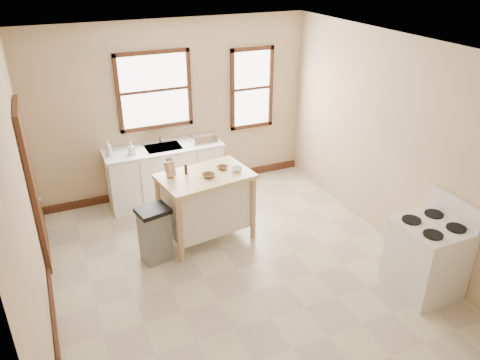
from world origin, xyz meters
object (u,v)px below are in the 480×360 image
object	(u,v)px
knife_block	(170,170)
pepper_grinder	(186,169)
bowl_a	(209,175)
trash_bin	(155,234)
dish_rack	(203,138)
bowl_b	(223,167)
gas_stove	(428,248)
bowl_c	(237,170)
soap_bottle_a	(108,148)
soap_bottle_b	(131,148)
kitchen_island	(206,207)

from	to	relation	value
knife_block	pepper_grinder	size ratio (longest dim) A/B	1.33
knife_block	bowl_a	size ratio (longest dim) A/B	1.17
knife_block	trash_bin	distance (m)	0.87
dish_rack	bowl_b	size ratio (longest dim) A/B	2.79
dish_rack	gas_stove	world-z (taller)	gas_stove
bowl_c	gas_stove	bearing A→B (deg)	-52.44
soap_bottle_a	soap_bottle_b	xyz separation A→B (m)	(0.32, -0.07, -0.03)
bowl_a	knife_block	bearing A→B (deg)	154.96
soap_bottle_a	dish_rack	world-z (taller)	soap_bottle_a
soap_bottle_b	knife_block	distance (m)	1.16
bowl_a	bowl_c	world-z (taller)	bowl_c
dish_rack	bowl_a	size ratio (longest dim) A/B	2.46
soap_bottle_a	pepper_grinder	bearing A→B (deg)	-47.26
soap_bottle_b	gas_stove	size ratio (longest dim) A/B	0.16
kitchen_island	bowl_a	distance (m)	0.53
soap_bottle_b	bowl_a	world-z (taller)	soap_bottle_b
kitchen_island	gas_stove	xyz separation A→B (m)	(1.99, -2.09, 0.09)
dish_rack	trash_bin	size ratio (longest dim) A/B	0.55
soap_bottle_a	knife_block	world-z (taller)	knife_block
soap_bottle_a	dish_rack	xyz separation A→B (m)	(1.49, -0.01, -0.07)
pepper_grinder	bowl_b	distance (m)	0.52
bowl_a	bowl_b	bearing A→B (deg)	31.67
pepper_grinder	gas_stove	bearing A→B (deg)	-44.97
knife_block	bowl_a	bearing A→B (deg)	-41.79
pepper_grinder	bowl_c	world-z (taller)	pepper_grinder
knife_block	gas_stove	world-z (taller)	knife_block
knife_block	trash_bin	xyz separation A→B (m)	(-0.35, -0.36, -0.71)
soap_bottle_b	pepper_grinder	xyz separation A→B (m)	(0.50, -1.14, 0.06)
kitchen_island	bowl_b	distance (m)	0.60
dish_rack	bowl_a	world-z (taller)	bowl_a
bowl_c	bowl_a	bearing A→B (deg)	-178.08
knife_block	bowl_c	distance (m)	0.90
bowl_a	gas_stove	size ratio (longest dim) A/B	0.15
dish_rack	kitchen_island	bearing A→B (deg)	-127.25
dish_rack	pepper_grinder	bearing A→B (deg)	-137.82
soap_bottle_b	trash_bin	bearing A→B (deg)	-109.69
knife_block	soap_bottle_b	bearing A→B (deg)	87.51
kitchen_island	bowl_c	bearing A→B (deg)	-16.87
pepper_grinder	bowl_b	xyz separation A→B (m)	(0.51, -0.04, -0.06)
soap_bottle_a	soap_bottle_b	distance (m)	0.33
dish_rack	gas_stove	distance (m)	3.77
soap_bottle_a	bowl_a	xyz separation A→B (m)	(1.07, -1.41, -0.03)
soap_bottle_a	bowl_b	world-z (taller)	soap_bottle_a
gas_stove	bowl_c	bearing A→B (deg)	127.56
knife_block	gas_stove	xyz separation A→B (m)	(2.43, -2.23, -0.51)
bowl_b	bowl_c	xyz separation A→B (m)	(0.15, -0.15, 0.00)
dish_rack	bowl_c	world-z (taller)	bowl_c
soap_bottle_a	kitchen_island	world-z (taller)	soap_bottle_a
soap_bottle_b	pepper_grinder	size ratio (longest dim) A/B	1.27
kitchen_island	trash_bin	xyz separation A→B (m)	(-0.79, -0.22, -0.11)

